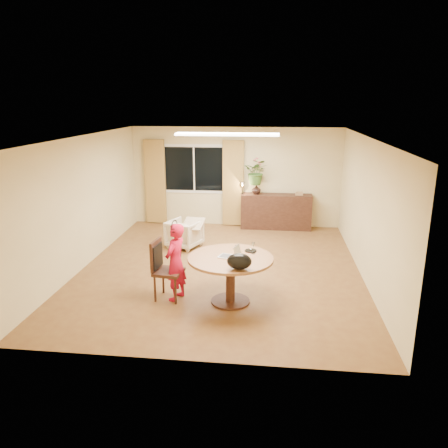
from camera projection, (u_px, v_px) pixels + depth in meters
name	position (u px, v px, depth m)	size (l,w,h in m)	color
floor	(220.00, 268.00, 8.78)	(6.50, 6.50, 0.00)	brown
ceiling	(220.00, 137.00, 8.06)	(6.50, 6.50, 0.00)	white
wall_back	(235.00, 177.00, 11.52)	(5.50, 5.50, 0.00)	#C9B882
wall_left	(84.00, 202.00, 8.72)	(6.50, 6.50, 0.00)	#C9B882
wall_right	(367.00, 210.00, 8.12)	(6.50, 6.50, 0.00)	#C9B882
window	(194.00, 169.00, 11.57)	(1.70, 0.03, 1.30)	white
curtain_left	(155.00, 182.00, 11.71)	(0.55, 0.08, 2.25)	olive
curtain_right	(233.00, 184.00, 11.48)	(0.55, 0.08, 2.25)	olive
ceiling_panel	(227.00, 134.00, 9.22)	(2.20, 0.35, 0.05)	white
dining_table	(231.00, 267.00, 7.15)	(1.41, 1.41, 0.80)	brown
dining_chair	(169.00, 270.00, 7.32)	(0.49, 0.45, 1.03)	black
child	(176.00, 262.00, 7.27)	(0.32, 0.48, 1.33)	red
laptop	(229.00, 251.00, 7.07)	(0.34, 0.23, 0.23)	#B7B7BC
tumbler	(237.00, 249.00, 7.32)	(0.08, 0.08, 0.11)	white
wine_glass	(253.00, 248.00, 7.25)	(0.07, 0.07, 0.19)	white
pot_lid	(251.00, 250.00, 7.38)	(0.20, 0.20, 0.03)	white
handbag	(239.00, 261.00, 6.56)	(0.38, 0.22, 0.25)	black
armchair	(184.00, 234.00, 9.99)	(0.67, 0.69, 0.63)	beige
throw	(193.00, 220.00, 9.85)	(0.45, 0.55, 0.03)	beige
sideboard	(276.00, 212.00, 11.41)	(1.82, 0.44, 0.91)	black
vase	(256.00, 189.00, 11.30)	(0.24, 0.24, 0.25)	black
bouquet	(257.00, 172.00, 11.18)	(0.59, 0.51, 0.66)	#2F5E23
book_stack	(299.00, 193.00, 11.21)	(0.20, 0.15, 0.08)	olive
desk_lamp	(242.00, 188.00, 11.29)	(0.14, 0.14, 0.33)	black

